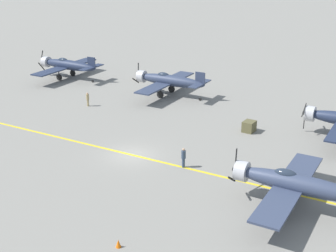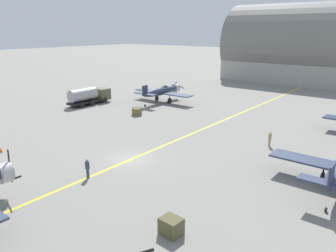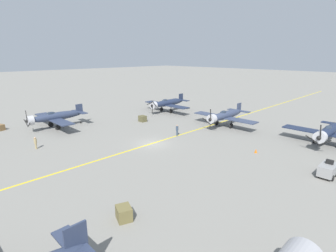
{
  "view_description": "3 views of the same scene",
  "coord_description": "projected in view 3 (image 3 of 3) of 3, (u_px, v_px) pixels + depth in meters",
  "views": [
    {
      "loc": [
        -32.71,
        -22.2,
        17.73
      ],
      "look_at": [
        0.52,
        -3.53,
        3.34
      ],
      "focal_mm": 50.0,
      "sensor_mm": 36.0,
      "label": 1
    },
    {
      "loc": [
        22.16,
        -21.77,
        12.67
      ],
      "look_at": [
        1.28,
        4.53,
        2.75
      ],
      "focal_mm": 35.0,
      "sensor_mm": 36.0,
      "label": 2
    },
    {
      "loc": [
        -26.95,
        23.64,
        12.39
      ],
      "look_at": [
        1.03,
        -4.31,
        1.6
      ],
      "focal_mm": 28.0,
      "sensor_mm": 36.0,
      "label": 3
    }
  ],
  "objects": [
    {
      "name": "airplane_mid_right",
      "position": [
        55.0,
        117.0,
        45.3
      ],
      "size": [
        12.0,
        9.98,
        3.8
      ],
      "rotation": [
        0.0,
        0.0,
        0.17
      ],
      "color": "#2E3851",
      "rests_on": "ground"
    },
    {
      "name": "traffic_cone",
      "position": [
        256.0,
        151.0,
        34.13
      ],
      "size": [
        0.36,
        0.36,
        0.55
      ],
      "primitive_type": "cone",
      "color": "orange",
      "rests_on": "ground"
    },
    {
      "name": "supply_crate_mid_lane",
      "position": [
        0.0,
        127.0,
        44.25
      ],
      "size": [
        1.47,
        1.35,
        1.0
      ],
      "primitive_type": "cube",
      "rotation": [
        0.0,
        0.0,
        0.34
      ],
      "color": "brown",
      "rests_on": "ground"
    },
    {
      "name": "taxiway_stripe",
      "position": [
        152.0,
        144.0,
        37.77
      ],
      "size": [
        0.3,
        160.0,
        0.01
      ],
      "primitive_type": "cube",
      "color": "yellow",
      "rests_on": "ground"
    },
    {
      "name": "tow_tractor",
      "position": [
        328.0,
        170.0,
        27.35
      ],
      "size": [
        1.57,
        2.6,
        1.79
      ],
      "color": "gray",
      "rests_on": "ground"
    },
    {
      "name": "supply_crate_by_tanker",
      "position": [
        143.0,
        119.0,
        50.1
      ],
      "size": [
        1.43,
        1.22,
        1.13
      ],
      "primitive_type": "cube",
      "rotation": [
        0.0,
        0.0,
        -0.06
      ],
      "color": "brown",
      "rests_on": "ground"
    },
    {
      "name": "ground_crew_inspecting",
      "position": [
        35.0,
        142.0,
        35.39
      ],
      "size": [
        0.37,
        0.37,
        1.7
      ],
      "color": "tan",
      "rests_on": "ground"
    },
    {
      "name": "airplane_near_center",
      "position": [
        225.0,
        115.0,
        46.32
      ],
      "size": [
        12.0,
        9.98,
        3.8
      ],
      "rotation": [
        0.0,
        0.0,
        0.16
      ],
      "color": "#353F59",
      "rests_on": "ground"
    },
    {
      "name": "ground_crew_walking",
      "position": [
        177.0,
        130.0,
        41.17
      ],
      "size": [
        0.39,
        0.39,
        1.79
      ],
      "color": "#334256",
      "rests_on": "ground"
    },
    {
      "name": "airplane_near_right",
      "position": [
        167.0,
        103.0,
        58.11
      ],
      "size": [
        12.0,
        9.98,
        3.65
      ],
      "rotation": [
        0.0,
        0.0,
        0.3
      ],
      "color": "#222C46",
      "rests_on": "ground"
    },
    {
      "name": "supply_crate_outboard",
      "position": [
        124.0,
        213.0,
        20.25
      ],
      "size": [
        1.6,
        1.47,
        1.08
      ],
      "primitive_type": "cube",
      "rotation": [
        0.0,
        0.0,
        -0.37
      ],
      "color": "brown",
      "rests_on": "ground"
    },
    {
      "name": "airplane_near_left",
      "position": [
        329.0,
        131.0,
        36.73
      ],
      "size": [
        12.0,
        9.98,
        3.8
      ],
      "rotation": [
        0.0,
        0.0,
        -0.02
      ],
      "color": "#1D2740",
      "rests_on": "ground"
    },
    {
      "name": "ground_plane",
      "position": [
        152.0,
        144.0,
        37.77
      ],
      "size": [
        400.0,
        400.0,
        0.0
      ],
      "primitive_type": "plane",
      "color": "gray"
    }
  ]
}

